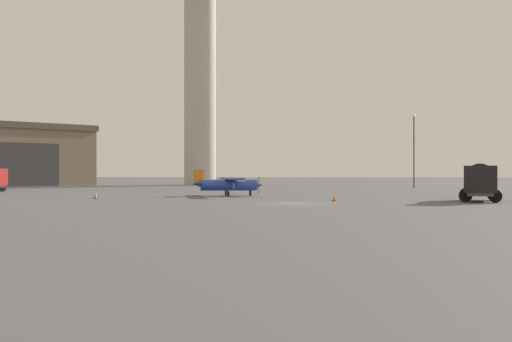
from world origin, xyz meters
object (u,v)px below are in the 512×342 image
Objects in this scene: airplane_blue at (228,183)px; traffic_cone_near_left at (95,195)px; truck_fuel_tanker_black at (480,180)px; control_tower at (200,43)px; light_post_east at (414,145)px; traffic_cone_near_right at (334,197)px.

airplane_blue is 13.23× the size of traffic_cone_near_left.
truck_fuel_tanker_black reaches higher than traffic_cone_near_left.
light_post_east is (32.93, -18.47, -18.61)m from control_tower.
airplane_blue is 13.38m from traffic_cone_near_right.
control_tower reaches higher than traffic_cone_near_left.
truck_fuel_tanker_black is at bearing -36.49° from airplane_blue.
control_tower is at bearing 108.44° from traffic_cone_near_right.
airplane_blue is 22.91m from truck_fuel_tanker_black.
airplane_blue is (9.31, -46.79, -23.48)m from control_tower.
airplane_blue is at bearing 29.34° from traffic_cone_near_left.
light_post_east reaches higher than airplane_blue.
control_tower is at bearing 88.18° from traffic_cone_near_left.
light_post_east is at bearing -167.83° from truck_fuel_tanker_black.
light_post_east is (2.71, 37.69, 4.38)m from truck_fuel_tanker_black.
traffic_cone_near_right is (9.44, -9.45, -0.86)m from airplane_blue.
truck_fuel_tanker_black is at bearing -61.71° from control_tower.
light_post_east is (23.61, 28.32, 4.87)m from airplane_blue.
traffic_cone_near_left is at bearing 170.91° from traffic_cone_near_right.
truck_fuel_tanker_black is 32.09m from traffic_cone_near_left.
traffic_cone_near_left is (-34.61, -34.51, -5.75)m from light_post_east.
truck_fuel_tanker_black reaches higher than airplane_blue.
airplane_blue is at bearing -129.82° from light_post_east.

